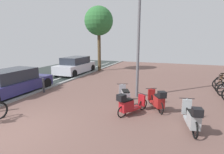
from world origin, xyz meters
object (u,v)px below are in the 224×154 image
Objects in this scene: parked_car_near at (12,83)px; scooter_mid at (192,118)px; bicycle_rack_08 at (224,81)px; street_tree at (99,21)px; scooter_far at (129,104)px; lamp_post at (139,27)px; scooter_near at (157,100)px; bicycle_rack_07 at (223,83)px; scooter_extra at (125,97)px; parked_car_far at (75,66)px; bollard_far at (44,85)px.

scooter_mid is at bearing -5.77° from parked_car_near.
street_tree is (-9.95, 2.73, 4.25)m from bicycle_rack_08.
scooter_far is 3.90m from lamp_post.
scooter_near is 0.33× the size of parked_car_near.
bicycle_rack_07 reaches higher than scooter_extra.
scooter_near reaches higher than bicycle_rack_07.
bicycle_rack_07 is 0.74× the size of scooter_extra.
parked_car_near is at bearing -151.46° from bicycle_rack_08.
bicycle_rack_07 is 6.76m from scooter_extra.
parked_car_near is at bearing 176.69° from scooter_far.
scooter_mid is (-2.28, -6.94, 0.12)m from bicycle_rack_08.
lamp_post reaches higher than scooter_near.
parked_car_near is (-6.19, -0.43, 0.21)m from scooter_extra.
lamp_post is (-4.73, -4.06, 3.18)m from bicycle_rack_08.
scooter_extra is (-0.43, 0.81, 0.01)m from scooter_far.
street_tree is at bearing 160.26° from bicycle_rack_07.
bicycle_rack_07 is at bearing 25.83° from parked_car_near.
parked_car_far reaches higher than scooter_mid.
bicycle_rack_07 is 0.28× the size of parked_car_near.
scooter_near reaches higher than bicycle_rack_08.
parked_car_near is at bearing -154.17° from bicycle_rack_07.
scooter_mid is 2.27m from scooter_far.
scooter_far is (-4.29, -5.66, 0.09)m from bicycle_rack_07.
scooter_far is 0.89× the size of scooter_extra.
bicycle_rack_08 is 12.65m from parked_car_near.
bicycle_rack_07 is 7.10m from scooter_far.
scooter_extra reaches higher than bollard_far.
bollard_far is (0.15, -7.87, -4.18)m from street_tree.
parked_car_far is at bearing 104.40° from bollard_far.
scooter_near is at bearing -52.23° from street_tree.
scooter_extra is 0.38× the size of parked_car_near.
parked_car_far is at bearing 177.29° from bicycle_rack_08.
scooter_near is at bearing -122.36° from bicycle_rack_08.
street_tree is (-5.03, 8.34, 4.15)m from scooter_extra.
bicycle_rack_07 is at bearing 24.54° from bollard_far.
bicycle_rack_07 is 0.80m from bicycle_rack_08.
scooter_near is 1.30m from scooter_far.
bicycle_rack_07 is 0.30× the size of parked_car_far.
scooter_mid is 4.86m from lamp_post.
street_tree is at bearing 164.67° from bicycle_rack_08.
scooter_near is 0.88× the size of scooter_extra.
parked_car_far is (-11.26, 0.53, 0.37)m from bicycle_rack_08.
lamp_post reaches higher than bicycle_rack_08.
scooter_far is at bearing -59.22° from street_tree.
scooter_far is at bearing -84.47° from lamp_post.
bollard_far is at bearing 176.16° from scooter_near.
lamp_post reaches higher than scooter_far.
parked_car_far reaches higher than scooter_extra.
parked_car_near is 6.58m from parked_car_far.
bicycle_rack_08 reaches higher than scooter_extra.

